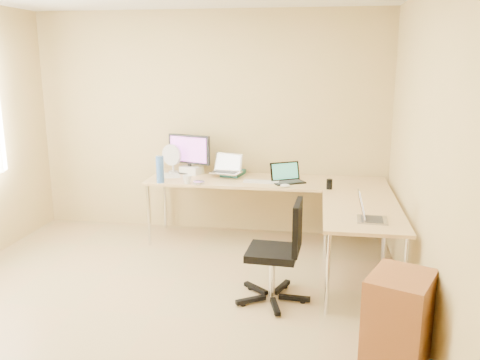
% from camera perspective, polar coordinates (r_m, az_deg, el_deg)
% --- Properties ---
extents(floor, '(4.50, 4.50, 0.00)m').
position_cam_1_polar(floor, '(4.31, -9.88, -14.88)').
color(floor, '#A28458').
rests_on(floor, ground).
extents(wall_back, '(4.50, 0.00, 4.50)m').
position_cam_1_polar(wall_back, '(6.01, -3.50, 6.41)').
color(wall_back, tan).
rests_on(wall_back, ground).
extents(wall_right, '(0.00, 4.50, 4.50)m').
position_cam_1_polar(wall_right, '(3.74, 21.32, 1.27)').
color(wall_right, tan).
rests_on(wall_right, ground).
extents(desk_main, '(2.65, 0.70, 0.73)m').
position_cam_1_polar(desk_main, '(5.71, 2.92, -3.58)').
color(desk_main, tan).
rests_on(desk_main, ground).
extents(desk_return, '(0.70, 1.30, 0.73)m').
position_cam_1_polar(desk_return, '(4.75, 13.48, -7.49)').
color(desk_return, tan).
rests_on(desk_return, ground).
extents(monitor, '(0.57, 0.33, 0.46)m').
position_cam_1_polar(monitor, '(5.92, -5.77, 2.94)').
color(monitor, black).
rests_on(monitor, desk_main).
extents(book_stack, '(0.27, 0.33, 0.05)m').
position_cam_1_polar(book_stack, '(5.85, -0.80, 0.80)').
color(book_stack, '#1F5A57').
rests_on(book_stack, desk_main).
extents(laptop_center, '(0.38, 0.32, 0.21)m').
position_cam_1_polar(laptop_center, '(5.71, -1.63, 1.85)').
color(laptop_center, silver).
rests_on(laptop_center, desk_main).
extents(laptop_black, '(0.42, 0.39, 0.22)m').
position_cam_1_polar(laptop_black, '(5.49, 5.48, 0.81)').
color(laptop_black, black).
rests_on(laptop_black, desk_main).
extents(keyboard, '(0.39, 0.12, 0.02)m').
position_cam_1_polar(keyboard, '(5.50, 2.42, -0.18)').
color(keyboard, silver).
rests_on(keyboard, desk_main).
extents(mouse, '(0.12, 0.09, 0.04)m').
position_cam_1_polar(mouse, '(5.30, 5.15, -0.63)').
color(mouse, silver).
rests_on(mouse, desk_main).
extents(mug, '(0.12, 0.12, 0.10)m').
position_cam_1_polar(mug, '(5.46, -5.99, 0.08)').
color(mug, silver).
rests_on(mug, desk_main).
extents(cd_stack, '(0.13, 0.13, 0.03)m').
position_cam_1_polar(cd_stack, '(5.44, -4.67, -0.30)').
color(cd_stack, silver).
rests_on(cd_stack, desk_main).
extents(water_bottle, '(0.11, 0.11, 0.29)m').
position_cam_1_polar(water_bottle, '(5.52, -9.06, 1.19)').
color(water_bottle, '#3864AE').
rests_on(water_bottle, desk_main).
extents(papers, '(0.29, 0.34, 0.01)m').
position_cam_1_polar(papers, '(5.87, -7.84, 0.52)').
color(papers, beige).
rests_on(papers, desk_main).
extents(white_box, '(0.29, 0.25, 0.09)m').
position_cam_1_polar(white_box, '(5.95, -5.52, 1.15)').
color(white_box, silver).
rests_on(white_box, desk_main).
extents(desk_fan, '(0.32, 0.32, 0.32)m').
position_cam_1_polar(desk_fan, '(5.99, -7.61, 2.29)').
color(desk_fan, silver).
rests_on(desk_fan, desk_main).
extents(black_cup, '(0.06, 0.06, 0.10)m').
position_cam_1_polar(black_cup, '(5.28, 10.10, -0.46)').
color(black_cup, black).
rests_on(black_cup, desk_main).
extents(laptop_return, '(0.30, 0.24, 0.19)m').
position_cam_1_polar(laptop_return, '(4.31, 14.82, -3.24)').
color(laptop_return, '#ADADBF').
rests_on(laptop_return, desk_return).
extents(office_chair, '(0.57, 0.57, 0.91)m').
position_cam_1_polar(office_chair, '(4.30, 3.69, -7.42)').
color(office_chair, black).
rests_on(office_chair, ground).
extents(cabinet, '(0.52, 0.57, 0.64)m').
position_cam_1_polar(cabinet, '(3.59, 17.50, -14.94)').
color(cabinet, brown).
rests_on(cabinet, ground).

